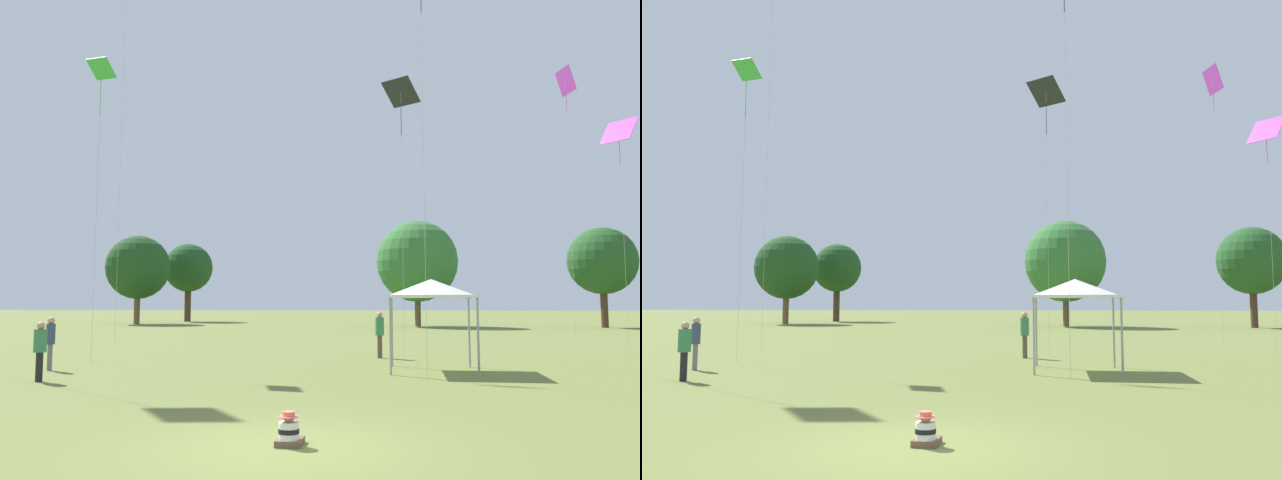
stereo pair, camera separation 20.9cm
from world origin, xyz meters
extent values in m
plane|color=olive|center=(0.00, 0.00, 0.00)|extent=(300.00, 300.00, 0.00)
cube|color=brown|center=(0.16, 0.19, 0.05)|extent=(0.42, 0.51, 0.10)
cylinder|color=white|center=(0.16, 0.10, 0.23)|extent=(0.33, 0.33, 0.26)
cylinder|color=black|center=(0.16, 0.10, 0.23)|extent=(0.35, 0.35, 0.07)
sphere|color=#A37556|center=(0.16, 0.10, 0.44)|extent=(0.18, 0.18, 0.18)
cylinder|color=#E0665B|center=(0.16, 0.10, 0.44)|extent=(0.31, 0.31, 0.01)
cylinder|color=#E0665B|center=(0.16, 0.10, 0.48)|extent=(0.19, 0.19, 0.08)
cylinder|color=brown|center=(1.54, 15.23, 0.44)|extent=(0.27, 0.27, 0.88)
cylinder|color=#387A51|center=(1.54, 15.23, 1.23)|extent=(0.48, 0.48, 0.70)
sphere|color=tan|center=(1.54, 15.23, 1.68)|extent=(0.24, 0.24, 0.24)
cylinder|color=slate|center=(-9.02, 9.77, 0.42)|extent=(0.22, 0.22, 0.83)
cylinder|color=#334260|center=(-9.02, 9.77, 1.16)|extent=(0.39, 0.39, 0.66)
sphere|color=tan|center=(-9.02, 9.77, 1.59)|extent=(0.23, 0.23, 0.23)
cylinder|color=black|center=(-7.83, 7.07, 0.40)|extent=(0.24, 0.24, 0.80)
cylinder|color=#387A51|center=(-7.83, 7.07, 1.12)|extent=(0.44, 0.44, 0.64)
sphere|color=tan|center=(-7.83, 7.07, 1.53)|extent=(0.22, 0.22, 0.22)
cube|color=white|center=(3.22, 10.84, 2.37)|extent=(2.99, 2.99, 0.08)
cone|color=white|center=(3.22, 10.84, 2.67)|extent=(2.84, 2.84, 0.52)
cylinder|color=#99999E|center=(1.97, 12.18, 1.16)|extent=(0.07, 0.07, 2.33)
cylinder|color=#99999E|center=(4.56, 12.09, 1.16)|extent=(0.07, 0.07, 2.33)
cylinder|color=#99999E|center=(1.87, 9.59, 1.16)|extent=(0.07, 0.07, 2.33)
cylinder|color=#99999E|center=(4.47, 9.49, 1.16)|extent=(0.07, 0.07, 2.33)
cube|color=green|center=(-8.87, 12.37, 11.00)|extent=(1.03, 0.89, 0.59)
cylinder|color=green|center=(-8.87, 12.37, 9.90)|extent=(0.02, 0.02, 1.57)
cylinder|color=#BCB7A8|center=(-8.87, 12.37, 5.50)|extent=(0.01, 0.01, 11.00)
cylinder|color=#BCB7A8|center=(-11.00, 19.24, 10.95)|extent=(0.01, 0.01, 21.90)
cube|color=#B738C6|center=(12.17, 18.54, 9.74)|extent=(1.57, 1.65, 1.15)
cylinder|color=#B738C6|center=(12.17, 18.54, 8.75)|extent=(0.02, 0.02, 1.00)
cylinder|color=#BCB7A8|center=(12.17, 18.54, 4.87)|extent=(0.01, 0.01, 9.74)
cube|color=#1E2328|center=(2.52, 16.27, 11.04)|extent=(1.68, 1.61, 0.89)
cylinder|color=#1E2328|center=(2.52, 16.27, 9.88)|extent=(0.02, 0.02, 1.40)
cylinder|color=#BCB7A8|center=(2.52, 16.27, 5.52)|extent=(0.01, 0.01, 11.04)
cylinder|color=#BCB7A8|center=(2.91, 8.91, 6.41)|extent=(0.01, 0.01, 12.80)
cube|color=#B738C6|center=(11.29, 22.94, 13.64)|extent=(0.72, 1.39, 1.28)
cylinder|color=#B738C6|center=(11.29, 22.94, 12.61)|extent=(0.02, 0.02, 1.12)
cylinder|color=#BCB7A8|center=(11.29, 22.94, 6.82)|extent=(0.01, 0.01, 13.63)
cylinder|color=#473323|center=(20.60, 45.87, 2.06)|extent=(0.59, 0.59, 4.12)
sphere|color=#235123|center=(20.60, 45.87, 5.70)|extent=(5.75, 5.75, 5.75)
cylinder|color=#473323|center=(-19.83, 58.57, 2.26)|extent=(0.71, 0.71, 4.51)
sphere|color=#1E471E|center=(-19.83, 58.57, 5.99)|extent=(5.38, 5.38, 5.38)
cylinder|color=brown|center=(4.92, 47.00, 1.91)|extent=(0.53, 0.53, 3.81)
sphere|color=#337033|center=(4.92, 47.00, 5.82)|extent=(7.30, 7.30, 7.30)
cylinder|color=brown|center=(-22.48, 50.57, 1.94)|extent=(0.59, 0.59, 3.88)
sphere|color=#1E471E|center=(-22.48, 50.57, 5.62)|extent=(6.33, 6.33, 6.33)
camera|label=1|loc=(1.57, -9.58, 2.20)|focal=35.00mm
camera|label=2|loc=(1.78, -9.56, 2.20)|focal=35.00mm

